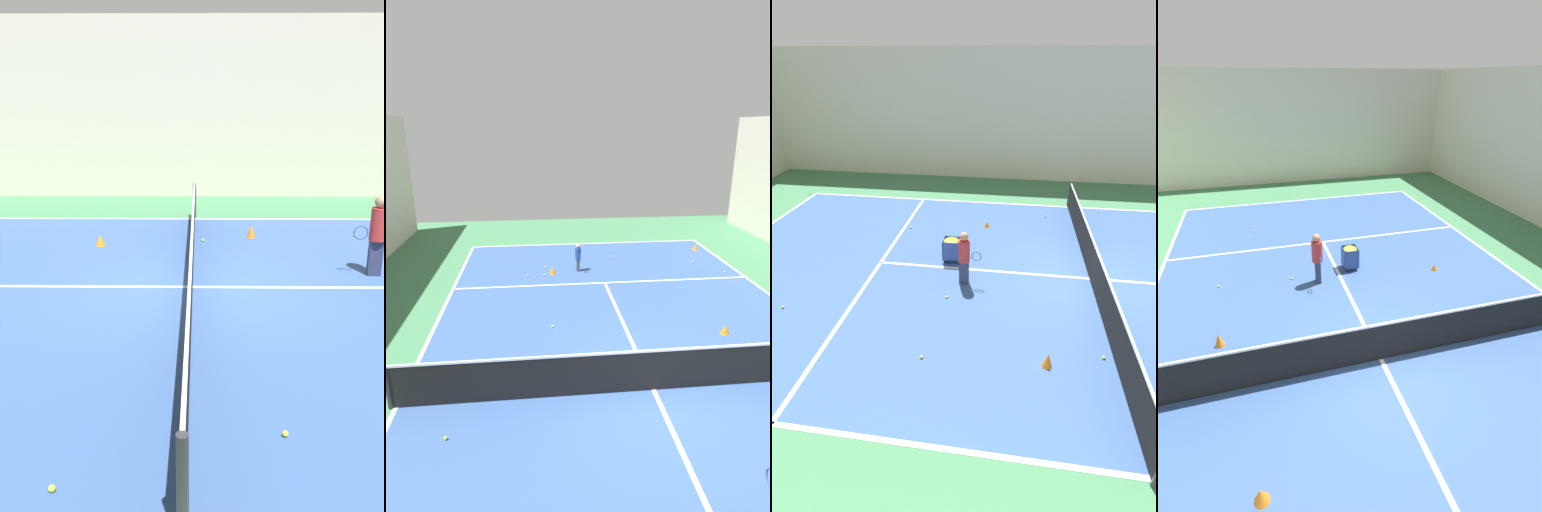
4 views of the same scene
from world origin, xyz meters
The scene contains 21 objects.
ground_plane centered at (0.00, 0.00, 0.00)m, with size 34.75×34.75×0.00m, color #3D754C.
court_playing_area centered at (0.00, 0.00, 0.00)m, with size 11.23×23.49×0.00m.
line_baseline_near centered at (0.00, -11.75, 0.01)m, with size 11.23×0.10×0.00m, color white.
line_sideline_right centered at (5.62, 0.00, 0.01)m, with size 0.10×23.49×0.00m, color white.
line_service_near centered at (0.00, -6.46, 0.01)m, with size 11.23×0.10×0.00m, color white.
line_centre_service centered at (0.00, 0.00, 0.01)m, with size 0.10×12.92×0.00m, color white.
tennis_net centered at (0.00, 0.00, 0.54)m, with size 11.53×0.10×1.04m.
player_near_baseline centered at (0.87, -7.86, 0.67)m, with size 0.24×0.56×1.17m.
training_cone_0 centered at (-5.02, -10.13, 0.15)m, with size 0.25×0.25×0.29m, color orange.
training_cone_1 centered at (-2.76, -2.26, 0.14)m, with size 0.25×0.25×0.27m, color orange.
training_cone_3 centered at (1.92, -7.67, 0.14)m, with size 0.27×0.27×0.27m, color orange.
tennis_ball_0 centered at (2.92, -7.48, 0.04)m, with size 0.07×0.07×0.07m, color yellow.
tennis_ball_3 centered at (-5.02, -7.01, 0.04)m, with size 0.07×0.07×0.07m, color yellow.
tennis_ball_4 centered at (-0.79, -9.47, 0.04)m, with size 0.07×0.07×0.07m, color yellow.
tennis_ball_5 centered at (4.38, 1.04, 0.04)m, with size 0.07×0.07×0.07m, color yellow.
tennis_ball_6 centered at (2.20, -8.35, 0.04)m, with size 0.07×0.07×0.07m, color yellow.
tennis_ball_10 centered at (2.13, -3.18, 0.04)m, with size 0.07×0.07×0.07m, color yellow.
tennis_ball_11 centered at (2.26, -7.46, 0.04)m, with size 0.07×0.07×0.07m, color yellow.
tennis_ball_12 centered at (5.18, -1.21, 0.04)m, with size 0.07×0.07×0.07m, color yellow.
tennis_ball_13 centered at (5.81, -8.84, 0.04)m, with size 0.07×0.07×0.07m, color yellow.
tennis_ball_15 centered at (-4.23, -8.38, 0.04)m, with size 0.07×0.07×0.07m, color yellow.
Camera 2 is at (2.53, 7.40, 5.71)m, focal length 28.00 mm.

